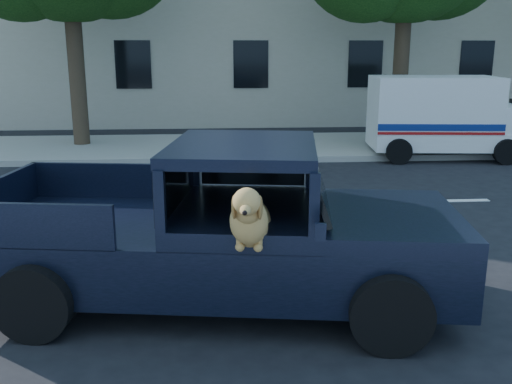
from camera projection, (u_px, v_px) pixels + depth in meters
ground at (241, 280)px, 7.02m from camera, size 120.00×120.00×0.00m
far_sidewalk at (225, 147)px, 15.90m from camera, size 60.00×4.00×0.15m
lane_stripes at (341, 203)px, 10.45m from camera, size 21.60×0.14×0.01m
building_main at (297, 1)px, 22.07m from camera, size 26.00×6.00×9.00m
pickup_truck at (214, 250)px, 6.27m from camera, size 5.28×2.94×1.81m
mail_truck at (442, 123)px, 14.54m from camera, size 3.92×2.24×2.07m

